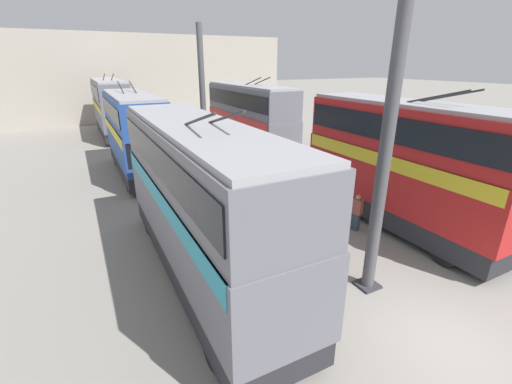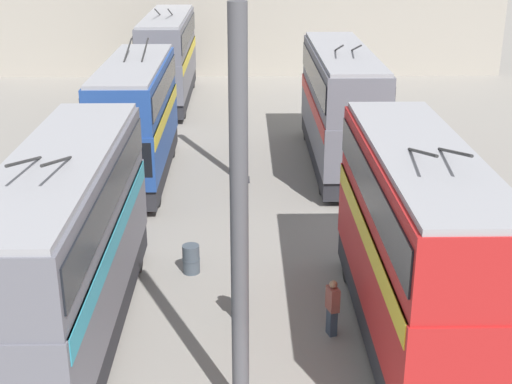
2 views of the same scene
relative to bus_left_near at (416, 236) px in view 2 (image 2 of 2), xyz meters
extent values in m
cube|color=#A8A093|center=(33.69, 4.29, 1.88)|extent=(0.50, 36.00, 9.67)
cylinder|color=#4C4C51|center=(-2.80, 4.29, 1.46)|extent=(0.37, 0.37, 8.82)
cylinder|color=#4C4C51|center=(12.19, 4.29, 1.46)|extent=(0.37, 0.37, 8.82)
cube|color=#333338|center=(12.19, 4.29, -2.91)|extent=(0.66, 0.66, 0.08)
cylinder|color=black|center=(3.29, -1.05, -2.42)|extent=(1.06, 0.30, 1.06)
cylinder|color=black|center=(3.29, 1.05, -2.42)|extent=(1.06, 0.30, 1.06)
cube|color=#28282D|center=(-0.01, 0.00, -2.27)|extent=(9.22, 2.45, 0.79)
cube|color=red|center=(-0.01, 0.00, -0.77)|extent=(9.41, 2.50, 2.20)
cube|color=yellow|center=(-0.01, 0.00, 0.05)|extent=(9.13, 2.54, 0.55)
cube|color=red|center=(-0.01, 0.00, 1.21)|extent=(9.32, 2.42, 1.77)
cube|color=black|center=(-0.01, 0.00, 1.30)|extent=(9.04, 2.51, 0.97)
cube|color=#9E9EA3|center=(-0.01, 0.00, 2.16)|extent=(9.22, 2.25, 0.14)
cube|color=black|center=(4.63, 0.00, -0.55)|extent=(0.12, 2.30, 1.41)
cylinder|color=#282828|center=(-1.19, -0.35, 2.52)|extent=(2.35, 0.07, 0.65)
cylinder|color=#282828|center=(-1.19, 0.35, 2.52)|extent=(2.35, 0.07, 0.65)
cylinder|color=black|center=(18.08, -1.05, -2.49)|extent=(0.93, 0.30, 0.93)
cylinder|color=black|center=(18.08, 1.05, -2.49)|extent=(0.93, 0.30, 0.93)
cylinder|color=black|center=(10.58, -1.05, -2.49)|extent=(0.93, 0.30, 0.93)
cylinder|color=black|center=(10.58, 1.05, -2.49)|extent=(0.93, 0.30, 0.93)
cube|color=#28282D|center=(14.23, 0.00, -2.32)|extent=(10.29, 2.45, 0.76)
cube|color=slate|center=(14.23, 0.00, -0.92)|extent=(10.50, 2.50, 2.03)
cube|color=red|center=(14.23, 0.00, -0.18)|extent=(10.19, 2.54, 0.55)
cube|color=slate|center=(14.23, 0.00, 1.04)|extent=(10.40, 2.42, 1.90)
cube|color=black|center=(14.23, 0.00, 1.14)|extent=(10.08, 2.51, 1.04)
cube|color=#9E9EA3|center=(14.23, 0.00, 2.06)|extent=(10.29, 2.25, 0.14)
cube|color=black|center=(19.42, 0.00, -0.72)|extent=(0.12, 2.30, 1.30)
cylinder|color=#282828|center=(12.91, -0.35, 2.42)|extent=(2.35, 0.07, 0.65)
cylinder|color=#282828|center=(12.91, 0.35, 2.42)|extent=(2.35, 0.07, 0.65)
cylinder|color=black|center=(4.05, 7.52, -2.46)|extent=(0.99, 0.30, 0.99)
cylinder|color=black|center=(4.05, 9.62, -2.46)|extent=(0.99, 0.30, 0.99)
cube|color=#28282D|center=(0.23, 8.57, -2.30)|extent=(10.24, 2.45, 0.77)
cube|color=slate|center=(0.23, 8.57, -0.84)|extent=(10.45, 2.50, 2.13)
cube|color=teal|center=(0.23, 8.57, -0.05)|extent=(10.13, 2.54, 0.55)
cube|color=slate|center=(0.23, 8.57, 1.06)|extent=(10.34, 2.42, 1.68)
cube|color=black|center=(0.23, 8.57, 1.15)|extent=(10.03, 2.51, 0.92)
cube|color=#9E9EA3|center=(0.23, 8.57, 1.97)|extent=(10.24, 2.25, 0.14)
cube|color=black|center=(5.39, 8.57, -0.63)|extent=(0.12, 2.30, 1.37)
cylinder|color=#282828|center=(-1.07, 8.22, 2.33)|extent=(2.35, 0.07, 0.65)
cylinder|color=#282828|center=(-1.07, 8.92, 2.33)|extent=(2.35, 0.07, 0.65)
cylinder|color=black|center=(9.45, 7.52, -2.43)|extent=(1.05, 0.30, 1.05)
cylinder|color=black|center=(9.45, 9.62, -2.43)|extent=(1.05, 0.30, 1.05)
cylinder|color=black|center=(15.48, 7.52, -2.43)|extent=(1.05, 0.30, 1.05)
cylinder|color=black|center=(15.48, 9.62, -2.43)|extent=(1.05, 0.30, 1.05)
cube|color=#28282D|center=(12.57, 8.57, -2.27)|extent=(8.85, 2.45, 0.79)
cube|color=#234793|center=(12.57, 8.57, -0.88)|extent=(9.03, 2.50, 2.00)
cube|color=yellow|center=(12.57, 8.57, -0.15)|extent=(8.76, 2.54, 0.55)
cube|color=#234793|center=(12.57, 8.57, 0.96)|extent=(8.94, 2.42, 1.68)
cube|color=black|center=(12.57, 8.57, 1.05)|extent=(8.67, 2.51, 0.93)
cube|color=#9E9EA3|center=(12.57, 8.57, 1.87)|extent=(8.85, 2.25, 0.14)
cube|color=black|center=(8.11, 8.57, -0.68)|extent=(0.12, 2.30, 1.28)
cylinder|color=#282828|center=(13.70, 8.22, 2.24)|extent=(2.35, 0.07, 0.65)
cylinder|color=#282828|center=(13.70, 8.92, 2.24)|extent=(2.35, 0.07, 0.65)
cylinder|color=black|center=(29.98, 7.52, -2.44)|extent=(1.04, 0.30, 1.04)
cylinder|color=black|center=(29.98, 9.62, -2.44)|extent=(1.04, 0.30, 1.04)
cylinder|color=black|center=(22.35, 7.52, -2.44)|extent=(1.04, 0.30, 1.04)
cylinder|color=black|center=(22.35, 9.62, -2.44)|extent=(1.04, 0.30, 1.04)
cube|color=#28282D|center=(26.06, 8.57, -2.28)|extent=(10.42, 2.45, 0.78)
cube|color=slate|center=(26.06, 8.57, -0.85)|extent=(10.63, 2.50, 2.06)
cube|color=yellow|center=(26.06, 8.57, -0.10)|extent=(10.31, 2.54, 0.55)
cube|color=slate|center=(26.06, 8.57, 1.10)|extent=(10.52, 2.42, 1.85)
cube|color=black|center=(26.06, 8.57, 1.20)|extent=(10.20, 2.51, 1.02)
cube|color=#9E9EA3|center=(26.06, 8.57, 2.10)|extent=(10.42, 2.25, 0.14)
cube|color=black|center=(31.32, 8.57, -0.65)|extent=(0.12, 2.30, 1.32)
cylinder|color=#282828|center=(24.73, 8.22, 2.46)|extent=(2.35, 0.07, 0.65)
cylinder|color=#282828|center=(24.73, 8.92, 2.46)|extent=(2.35, 0.07, 0.65)
cube|color=#384251|center=(0.34, 1.92, -2.59)|extent=(0.34, 0.28, 0.73)
cube|color=#934C42|center=(0.34, 1.92, -1.91)|extent=(0.47, 0.35, 0.64)
sphere|color=#A37A5B|center=(0.34, 1.92, -1.48)|extent=(0.21, 0.21, 0.21)
cube|color=#2D2D33|center=(1.14, 4.32, -2.57)|extent=(0.36, 0.32, 0.76)
cube|color=#4C7051|center=(1.14, 4.32, -1.86)|extent=(0.48, 0.41, 0.66)
sphere|color=#A37A5B|center=(1.14, 4.32, -1.42)|extent=(0.21, 0.21, 0.21)
cylinder|color=#424C56|center=(3.92, 5.83, -2.50)|extent=(0.53, 0.53, 0.91)
cylinder|color=#424C56|center=(3.92, 5.83, -2.50)|extent=(0.55, 0.55, 0.04)
camera|label=1|loc=(-9.21, 11.54, 3.64)|focal=24.00mm
camera|label=2|loc=(-15.75, 4.19, 7.19)|focal=50.00mm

